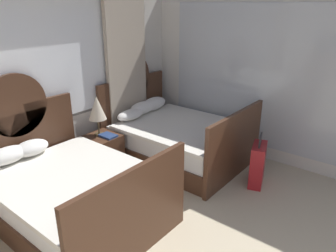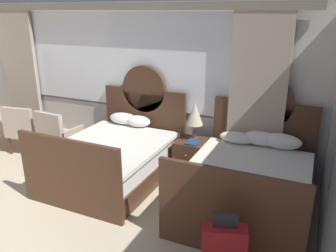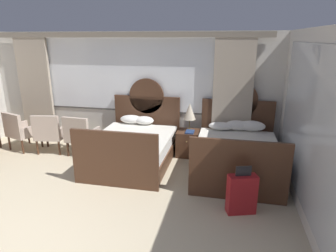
% 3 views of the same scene
% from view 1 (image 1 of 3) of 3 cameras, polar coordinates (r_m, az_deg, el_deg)
% --- Properties ---
extents(wall_right_mirror, '(0.08, 4.83, 2.70)m').
position_cam_1_polar(wall_right_mirror, '(5.27, 19.75, 7.56)').
color(wall_right_mirror, beige).
rests_on(wall_right_mirror, ground_plane).
extents(bed_near_window, '(1.58, 2.12, 1.66)m').
position_cam_1_polar(bed_near_window, '(4.08, -17.13, -11.14)').
color(bed_near_window, '#472B1C').
rests_on(bed_near_window, ground_plane).
extents(bed_near_mirror, '(1.58, 2.12, 1.66)m').
position_cam_1_polar(bed_near_mirror, '(5.36, 1.37, -2.01)').
color(bed_near_mirror, '#472B1C').
rests_on(bed_near_mirror, ground_plane).
extents(nightstand_between_beds, '(0.49, 0.52, 0.57)m').
position_cam_1_polar(nightstand_between_beds, '(5.11, -11.53, -4.71)').
color(nightstand_between_beds, '#472B1C').
rests_on(nightstand_between_beds, ground_plane).
extents(table_lamp_on_nightstand, '(0.27, 0.27, 0.62)m').
position_cam_1_polar(table_lamp_on_nightstand, '(4.90, -12.53, 3.10)').
color(table_lamp_on_nightstand, brown).
rests_on(table_lamp_on_nightstand, nightstand_between_beds).
extents(book_on_nightstand, '(0.18, 0.26, 0.03)m').
position_cam_1_polar(book_on_nightstand, '(4.94, -10.61, -1.70)').
color(book_on_nightstand, navy).
rests_on(book_on_nightstand, nightstand_between_beds).
extents(suitcase_on_floor, '(0.46, 0.31, 0.77)m').
position_cam_1_polar(suitcase_on_floor, '(4.79, 15.68, -6.59)').
color(suitcase_on_floor, maroon).
rests_on(suitcase_on_floor, ground_plane).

